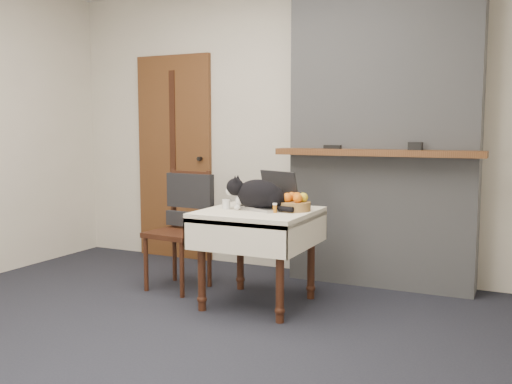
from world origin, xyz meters
TOP-DOWN VIEW (x-y plane):
  - ground at (0.00, 0.00)m, footprint 4.50×4.50m
  - room_shell at (0.00, 0.46)m, footprint 4.52×4.01m
  - door at (-1.20, 1.97)m, footprint 0.82×0.10m
  - chimney at (0.90, 1.85)m, footprint 1.62×0.48m
  - side_table at (0.23, 0.90)m, footprint 0.78×0.78m
  - laptop at (0.27, 1.01)m, footprint 0.46×0.44m
  - cat at (0.24, 0.90)m, footprint 0.53×0.27m
  - cream_jar at (-0.01, 0.85)m, footprint 0.06×0.06m
  - pill_bottle at (0.39, 0.83)m, footprint 0.03×0.03m
  - fruit_basket at (0.48, 0.99)m, footprint 0.23×0.23m
  - desk_clutter at (0.45, 0.98)m, footprint 0.15×0.08m
  - chair at (-0.53, 1.10)m, footprint 0.47×0.46m

SIDE VIEW (x-z plane):
  - ground at x=0.00m, z-range 0.00..0.00m
  - side_table at x=0.23m, z-range 0.24..0.94m
  - chair at x=-0.53m, z-range 0.13..1.08m
  - desk_clutter at x=0.45m, z-range 0.70..0.71m
  - cream_jar at x=-0.01m, z-range 0.70..0.77m
  - pill_bottle at x=0.39m, z-range 0.70..0.77m
  - fruit_basket at x=0.48m, z-range 0.69..0.82m
  - laptop at x=0.27m, z-range 0.63..0.91m
  - cat at x=0.24m, z-range 0.68..0.94m
  - door at x=-1.20m, z-range 0.00..2.00m
  - chimney at x=0.90m, z-range 0.00..2.60m
  - room_shell at x=0.00m, z-range 0.46..3.07m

